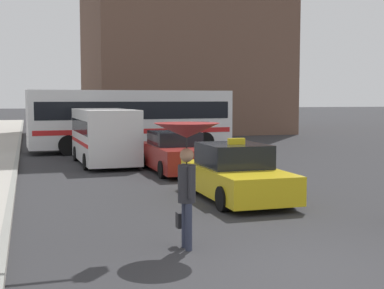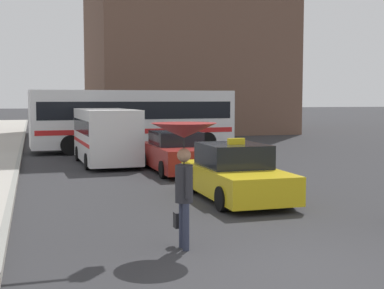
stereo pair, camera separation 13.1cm
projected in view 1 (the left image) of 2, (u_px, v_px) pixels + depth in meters
The scene contains 7 objects.
ground_plane at pixel (299, 272), 8.19m from camera, with size 300.00×300.00×0.00m, color #2D2D30.
taxi at pixel (235, 174), 14.10m from camera, with size 1.91×4.23×1.62m.
sedan_red at pixel (176, 153), 19.38m from camera, with size 1.91×4.52×1.46m.
ambulance_van at pixel (104, 134), 21.59m from camera, with size 2.21×5.24×2.24m.
city_bus at pixel (131, 117), 27.18m from camera, with size 10.25×3.02×3.07m.
pedestrian_with_umbrella at pixel (187, 145), 9.30m from camera, with size 1.16×1.16×2.23m.
traffic_light at pixel (63, 20), 9.97m from camera, with size 3.79×0.38×5.93m.
Camera 1 is at (-3.93, -7.15, 2.65)m, focal length 50.00 mm.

